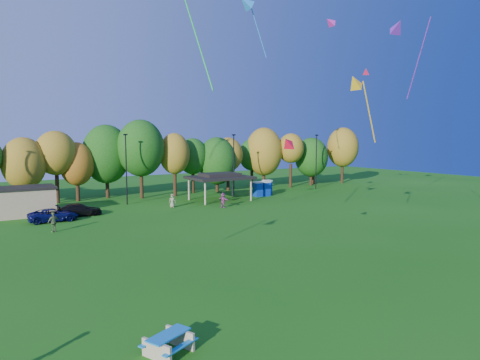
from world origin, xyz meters
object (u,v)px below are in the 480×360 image
picnic_table (169,342)px  car_c (53,215)px  car_d (79,210)px  porta_potties (264,188)px

picnic_table → car_c: (0.05, 31.60, 0.20)m
car_c → car_d: bearing=-58.4°
picnic_table → car_d: bearing=60.3°
picnic_table → car_c: bearing=65.3°
car_c → car_d: (2.93, 1.87, 0.01)m
picnic_table → car_c: 31.60m
car_c → car_d: car_d is taller
porta_potties → picnic_table: size_ratio=1.60×
picnic_table → car_d: size_ratio=0.50×
picnic_table → car_d: (2.98, 33.46, 0.22)m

